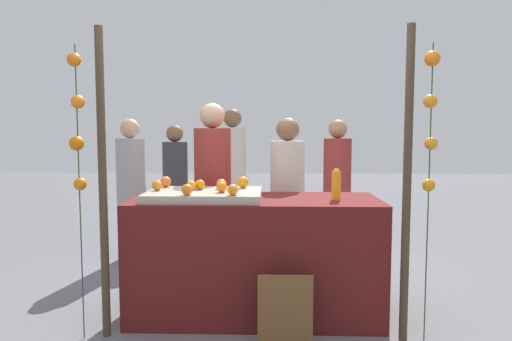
{
  "coord_description": "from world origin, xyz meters",
  "views": [
    {
      "loc": [
        0.12,
        -3.52,
        1.42
      ],
      "look_at": [
        0.0,
        0.15,
        1.11
      ],
      "focal_mm": 32.73,
      "sensor_mm": 36.0,
      "label": 1
    }
  ],
  "objects": [
    {
      "name": "orange_5",
      "position": [
        -0.75,
        -0.03,
        1.01
      ],
      "size": [
        0.08,
        0.08,
        0.08
      ],
      "primitive_type": "sphere",
      "color": "orange",
      "rests_on": "orange_tray"
    },
    {
      "name": "chalkboard_sign",
      "position": [
        0.21,
        -0.58,
        0.24
      ],
      "size": [
        0.36,
        0.03,
        0.51
      ],
      "color": "brown",
      "rests_on": "ground_plane"
    },
    {
      "name": "crowd_person_1",
      "position": [
        0.86,
        1.72,
        0.72
      ],
      "size": [
        0.31,
        0.31,
        1.54
      ],
      "color": "maroon",
      "rests_on": "ground_plane"
    },
    {
      "name": "garland_strand_right",
      "position": [
        1.15,
        -0.44,
        1.52
      ],
      "size": [
        0.1,
        0.11,
        1.98
      ],
      "color": "#2D4C23",
      "rests_on": "ground_plane"
    },
    {
      "name": "canopy_post_left",
      "position": [
        -1.02,
        -0.42,
        1.06
      ],
      "size": [
        0.06,
        0.06,
        2.11
      ],
      "primitive_type": "cylinder",
      "color": "#473828",
      "rests_on": "ground_plane"
    },
    {
      "name": "orange_1",
      "position": [
        -0.73,
        0.19,
        1.01
      ],
      "size": [
        0.09,
        0.09,
        0.09
      ],
      "primitive_type": "sphere",
      "color": "orange",
      "rests_on": "orange_tray"
    },
    {
      "name": "orange_2",
      "position": [
        -0.25,
        -0.12,
        1.01
      ],
      "size": [
        0.08,
        0.08,
        0.08
      ],
      "primitive_type": "sphere",
      "color": "orange",
      "rests_on": "orange_tray"
    },
    {
      "name": "crowd_person_3",
      "position": [
        -1.03,
        2.01,
        0.69
      ],
      "size": [
        0.3,
        0.3,
        1.49
      ],
      "color": "#333338",
      "rests_on": "ground_plane"
    },
    {
      "name": "orange_8",
      "position": [
        -0.1,
        0.15,
        1.01
      ],
      "size": [
        0.09,
        0.09,
        0.09
      ],
      "primitive_type": "sphere",
      "color": "orange",
      "rests_on": "orange_tray"
    },
    {
      "name": "juice_bottle",
      "position": [
        0.6,
        -0.06,
        1.02
      ],
      "size": [
        0.07,
        0.07,
        0.23
      ],
      "color": "orange",
      "rests_on": "stall_counter"
    },
    {
      "name": "orange_0",
      "position": [
        -0.15,
        -0.27,
        1.01
      ],
      "size": [
        0.08,
        0.08,
        0.08
      ],
      "primitive_type": "sphere",
      "color": "orange",
      "rests_on": "orange_tray"
    },
    {
      "name": "orange_6",
      "position": [
        -0.27,
        0.08,
        1.01
      ],
      "size": [
        0.08,
        0.08,
        0.08
      ],
      "primitive_type": "sphere",
      "color": "orange",
      "rests_on": "orange_tray"
    },
    {
      "name": "crowd_person_2",
      "position": [
        -0.36,
        2.25,
        0.79
      ],
      "size": [
        0.34,
        0.34,
        1.69
      ],
      "color": "beige",
      "rests_on": "ground_plane"
    },
    {
      "name": "orange_tray",
      "position": [
        -0.38,
        -0.03,
        0.94
      ],
      "size": [
        0.85,
        0.61,
        0.06
      ],
      "primitive_type": "cube",
      "color": "#B2AD99",
      "rests_on": "stall_counter"
    },
    {
      "name": "vendor_right",
      "position": [
        0.27,
        0.65,
        0.72
      ],
      "size": [
        0.31,
        0.31,
        1.54
      ],
      "color": "beige",
      "rests_on": "ground_plane"
    },
    {
      "name": "stall_counter",
      "position": [
        0.0,
        0.0,
        0.45
      ],
      "size": [
        1.88,
        0.76,
        0.91
      ],
      "primitive_type": "cube",
      "color": "#5B1919",
      "rests_on": "ground_plane"
    },
    {
      "name": "orange_7",
      "position": [
        -0.49,
        -0.0,
        1.0
      ],
      "size": [
        0.07,
        0.07,
        0.07
      ],
      "primitive_type": "sphere",
      "color": "orange",
      "rests_on": "orange_tray"
    },
    {
      "name": "ground_plane",
      "position": [
        0.0,
        0.0,
        0.0
      ],
      "size": [
        24.0,
        24.0,
        0.0
      ],
      "primitive_type": "plane",
      "color": "slate"
    },
    {
      "name": "orange_4",
      "position": [
        -0.43,
        0.04,
        1.01
      ],
      "size": [
        0.08,
        0.08,
        0.08
      ],
      "primitive_type": "sphere",
      "color": "orange",
      "rests_on": "orange_tray"
    },
    {
      "name": "canopy_post_right",
      "position": [
        1.02,
        -0.42,
        1.06
      ],
      "size": [
        0.06,
        0.06,
        2.11
      ],
      "primitive_type": "cylinder",
      "color": "#473828",
      "rests_on": "ground_plane"
    },
    {
      "name": "vendor_left",
      "position": [
        -0.41,
        0.68,
        0.78
      ],
      "size": [
        0.33,
        0.33,
        1.67
      ],
      "color": "maroon",
      "rests_on": "ground_plane"
    },
    {
      "name": "garland_strand_left",
      "position": [
        -1.17,
        -0.46,
        1.46
      ],
      "size": [
        0.11,
        0.1,
        1.98
      ],
      "color": "#2D4C23",
      "rests_on": "ground_plane"
    },
    {
      "name": "crowd_person_0",
      "position": [
        -1.4,
        1.48,
        0.72
      ],
      "size": [
        0.31,
        0.31,
        1.55
      ],
      "color": "#99999E",
      "rests_on": "ground_plane"
    },
    {
      "name": "orange_3",
      "position": [
        -0.47,
        -0.28,
        1.01
      ],
      "size": [
        0.08,
        0.08,
        0.08
      ],
      "primitive_type": "sphere",
      "color": "orange",
      "rests_on": "orange_tray"
    }
  ]
}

